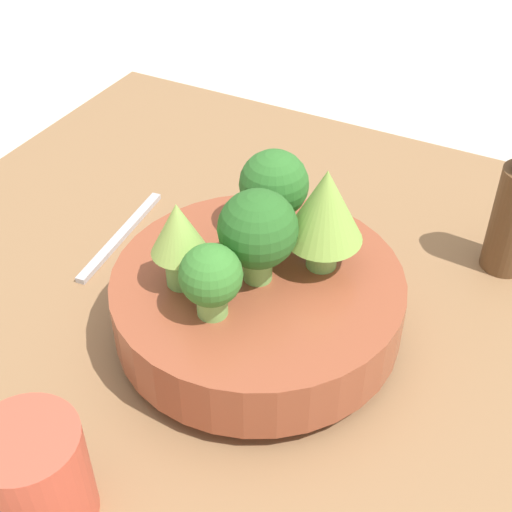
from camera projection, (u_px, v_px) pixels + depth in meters
ground_plane at (258, 363)px, 0.67m from camera, size 6.00×6.00×0.00m
table at (258, 349)px, 0.66m from camera, size 0.81×0.84×0.04m
bowl at (256, 299)px, 0.63m from camera, size 0.25×0.25×0.07m
broccoli_floret_center at (256, 228)px, 0.58m from camera, size 0.07×0.07×0.08m
broccoli_floret_right at (211, 278)px, 0.55m from camera, size 0.05×0.05×0.06m
broccoli_floret_left at (274, 187)px, 0.63m from camera, size 0.06×0.06×0.08m
romanesco_piece_near at (179, 236)px, 0.57m from camera, size 0.05×0.05×0.08m
romanesco_piece_far at (325, 208)px, 0.58m from camera, size 0.07×0.07×0.10m
cup at (36, 477)px, 0.48m from camera, size 0.07×0.07×0.09m
fork at (121, 235)px, 0.76m from camera, size 0.16×0.03×0.01m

